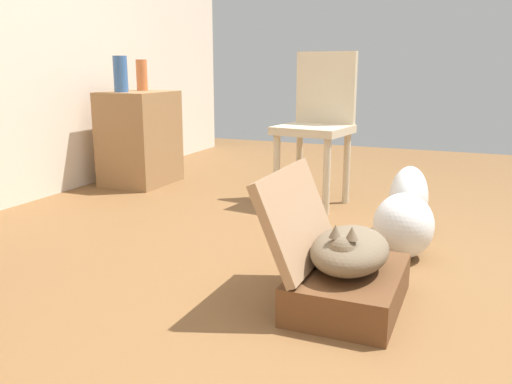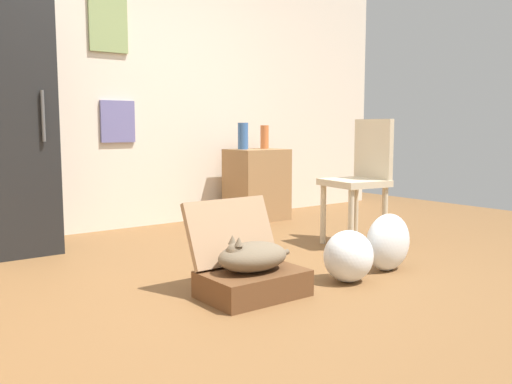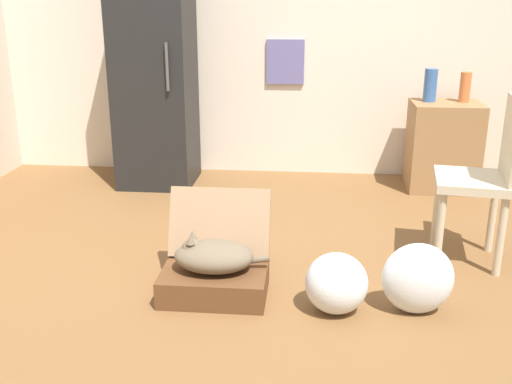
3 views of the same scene
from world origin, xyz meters
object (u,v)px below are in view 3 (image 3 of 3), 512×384
object	(u,v)px
refrigerator	(155,74)
vase_short	(465,87)
side_table	(443,146)
chair	(486,174)
plastic_bag_white	(336,283)
suitcase_base	(214,283)
vase_tall	(430,85)
cat	(213,256)
plastic_bag_clear	(418,279)

from	to	relation	value
refrigerator	vase_short	size ratio (longest dim) A/B	7.75
side_table	chair	distance (m)	1.42
plastic_bag_white	side_table	size ratio (longest dim) A/B	0.44
suitcase_base	refrigerator	bearing A→B (deg)	111.85
vase_tall	cat	bearing A→B (deg)	-124.76
chair	plastic_bag_white	bearing A→B (deg)	-43.36
suitcase_base	chair	size ratio (longest dim) A/B	0.56
side_table	vase_tall	world-z (taller)	vase_tall
plastic_bag_clear	cat	bearing A→B (deg)	175.47
refrigerator	vase_tall	xyz separation A→B (m)	(2.16, 0.09, -0.07)
plastic_bag_clear	vase_short	size ratio (longest dim) A/B	1.58
suitcase_base	side_table	world-z (taller)	side_table
plastic_bag_white	refrigerator	distance (m)	2.57
cat	plastic_bag_white	bearing A→B (deg)	-10.03
side_table	chair	world-z (taller)	chair
plastic_bag_white	side_table	world-z (taller)	side_table
cat	plastic_bag_clear	xyz separation A→B (m)	(1.02, -0.08, -0.04)
vase_short	vase_tall	bearing A→B (deg)	-179.62
cat	plastic_bag_white	distance (m)	0.64
refrigerator	chair	xyz separation A→B (m)	(2.23, -1.36, -0.36)
vase_short	suitcase_base	bearing A→B (deg)	-129.42
cat	vase_short	bearing A→B (deg)	50.47
vase_tall	refrigerator	bearing A→B (deg)	-177.50
cat	side_table	bearing A→B (deg)	52.15
chair	suitcase_base	bearing A→B (deg)	-61.00
cat	chair	distance (m)	1.60
suitcase_base	vase_tall	xyz separation A→B (m)	(1.39, 2.01, 0.75)
chair	refrigerator	bearing A→B (deg)	-113.28
plastic_bag_white	chair	distance (m)	1.14
refrigerator	side_table	size ratio (longest dim) A/B	2.58
suitcase_base	chair	bearing A→B (deg)	21.00
refrigerator	vase_tall	world-z (taller)	refrigerator
suitcase_base	vase_short	world-z (taller)	vase_short
plastic_bag_white	chair	world-z (taller)	chair
suitcase_base	side_table	distance (m)	2.50
cat	vase_tall	size ratio (longest dim) A/B	1.91
side_table	plastic_bag_white	bearing A→B (deg)	-113.43
refrigerator	side_table	xyz separation A→B (m)	(2.29, 0.05, -0.55)
plastic_bag_clear	side_table	xyz separation A→B (m)	(0.51, 2.05, 0.16)
suitcase_base	plastic_bag_clear	size ratio (longest dim) A/B	1.49
refrigerator	plastic_bag_white	bearing A→B (deg)	-55.55
cat	vase_tall	world-z (taller)	vase_tall
suitcase_base	vase_short	size ratio (longest dim) A/B	2.35
suitcase_base	chair	xyz separation A→B (m)	(1.46, 0.56, 0.47)
suitcase_base	plastic_bag_white	world-z (taller)	plastic_bag_white
refrigerator	vase_tall	size ratio (longest dim) A/B	7.02
plastic_bag_clear	vase_short	bearing A→B (deg)	72.99
side_table	chair	xyz separation A→B (m)	(-0.06, -1.41, 0.19)
suitcase_base	side_table	xyz separation A→B (m)	(1.52, 1.97, 0.28)
plastic_bag_clear	vase_tall	size ratio (longest dim) A/B	1.43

